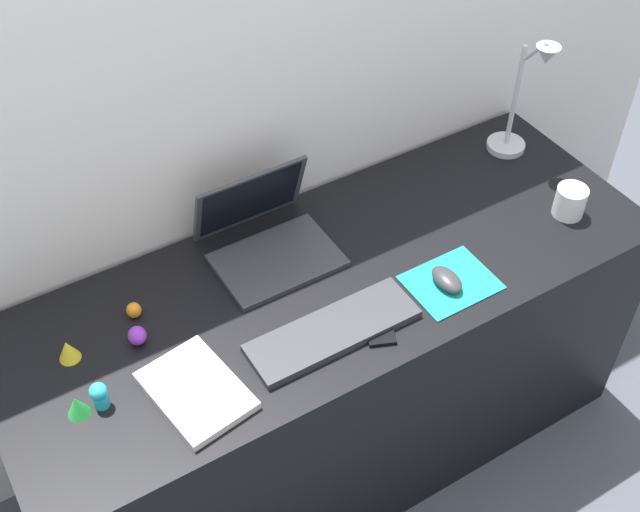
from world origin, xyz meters
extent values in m
plane|color=#474C56|center=(0.00, 0.00, 0.00)|extent=(6.00, 6.00, 0.00)
cube|color=silver|center=(0.00, 0.35, 0.83)|extent=(2.88, 0.05, 1.67)
cube|color=black|center=(0.00, 0.00, 0.37)|extent=(1.68, 0.62, 0.74)
cube|color=#333338|center=(-0.09, 0.11, 0.75)|extent=(0.30, 0.21, 0.01)
cube|color=#333338|center=(-0.09, 0.25, 0.85)|extent=(0.30, 0.07, 0.19)
cube|color=black|center=(-0.09, 0.24, 0.85)|extent=(0.27, 0.06, 0.17)
cube|color=#333338|center=(-0.10, -0.15, 0.75)|extent=(0.41, 0.13, 0.02)
cube|color=teal|center=(0.23, -0.17, 0.74)|extent=(0.21, 0.17, 0.00)
ellipsoid|color=#333338|center=(0.22, -0.17, 0.76)|extent=(0.06, 0.10, 0.03)
cube|color=black|center=(0.01, -0.19, 0.74)|extent=(0.11, 0.14, 0.01)
cylinder|color=#B7B7BC|center=(0.70, 0.18, 0.75)|extent=(0.11, 0.11, 0.02)
cylinder|color=#B7B7BC|center=(0.70, 0.18, 0.92)|extent=(0.01, 0.01, 0.32)
cylinder|color=#B7B7BC|center=(0.70, 0.14, 1.08)|extent=(0.01, 0.07, 0.09)
cone|color=#B7B7BC|center=(0.70, 0.10, 1.09)|extent=(0.06, 0.06, 0.05)
cube|color=silver|center=(-0.44, -0.14, 0.75)|extent=(0.20, 0.26, 0.02)
cylinder|color=white|center=(0.65, -0.13, 0.78)|extent=(0.08, 0.08, 0.08)
cylinder|color=#28B7CC|center=(-0.62, -0.07, 0.76)|extent=(0.03, 0.03, 0.03)
sphere|color=#28B7CC|center=(-0.62, -0.07, 0.79)|extent=(0.04, 0.04, 0.04)
ellipsoid|color=orange|center=(-0.46, 0.13, 0.76)|extent=(0.04, 0.04, 0.04)
ellipsoid|color=purple|center=(-0.49, 0.05, 0.76)|extent=(0.04, 0.04, 0.05)
cone|color=yellow|center=(-0.64, 0.09, 0.77)|extent=(0.05, 0.05, 0.05)
cone|color=green|center=(-0.67, -0.06, 0.77)|extent=(0.05, 0.05, 0.05)
camera|label=1|loc=(-0.75, -1.18, 2.20)|focal=46.17mm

